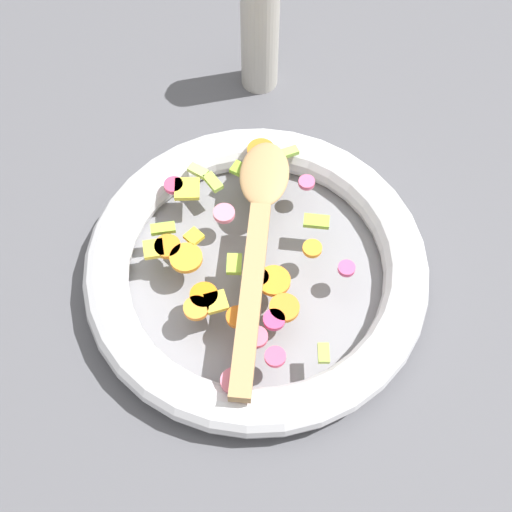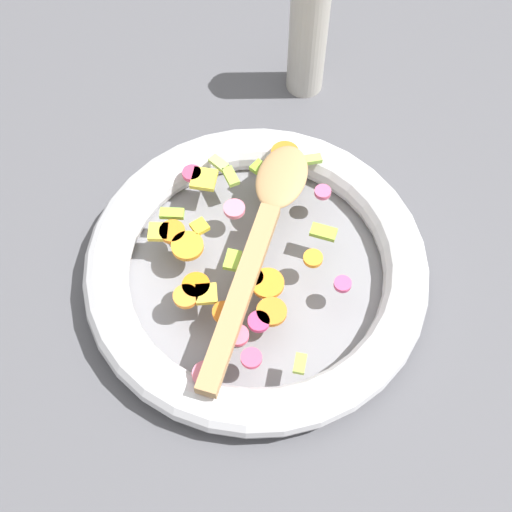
# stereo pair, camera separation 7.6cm
# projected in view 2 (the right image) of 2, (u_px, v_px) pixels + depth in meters

# --- Properties ---
(ground_plane) EXTENTS (4.00, 4.00, 0.00)m
(ground_plane) POSITION_uv_depth(u_px,v_px,m) (256.00, 278.00, 0.81)
(ground_plane) COLOR #4C4C51
(skillet) EXTENTS (0.38, 0.38, 0.05)m
(skillet) POSITION_uv_depth(u_px,v_px,m) (256.00, 269.00, 0.79)
(skillet) COLOR slate
(skillet) RESTS_ON ground_plane
(chopped_vegetables) EXTENTS (0.26, 0.29, 0.01)m
(chopped_vegetables) POSITION_uv_depth(u_px,v_px,m) (237.00, 251.00, 0.76)
(chopped_vegetables) COLOR orange
(chopped_vegetables) RESTS_ON skillet
(wooden_spoon) EXTENTS (0.26, 0.24, 0.01)m
(wooden_spoon) POSITION_uv_depth(u_px,v_px,m) (262.00, 232.00, 0.77)
(wooden_spoon) COLOR #A87F51
(wooden_spoon) RESTS_ON chopped_vegetables
(pepper_mill) EXTENTS (0.05, 0.05, 0.20)m
(pepper_mill) POSITION_uv_depth(u_px,v_px,m) (308.00, 33.00, 0.88)
(pepper_mill) COLOR #B2ADA3
(pepper_mill) RESTS_ON ground_plane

